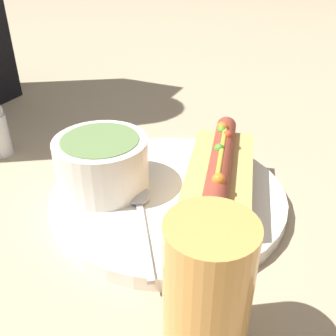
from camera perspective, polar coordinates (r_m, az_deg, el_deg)
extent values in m
plane|color=tan|center=(0.46, 0.00, -5.00)|extent=(4.00, 4.00, 0.00)
cylinder|color=white|center=(0.45, 0.00, -4.16)|extent=(0.27, 0.27, 0.02)
cube|color=tan|center=(0.44, 7.48, -1.55)|extent=(0.18, 0.10, 0.04)
cylinder|color=brown|center=(0.43, 7.70, 1.26)|extent=(0.18, 0.06, 0.02)
sphere|color=#C63F1E|center=(0.46, 8.62, 4.75)|extent=(0.01, 0.01, 0.01)
sphere|color=#518C2D|center=(0.42, 7.43, 2.79)|extent=(0.01, 0.01, 0.01)
sphere|color=orange|center=(0.37, 7.33, -1.70)|extent=(0.01, 0.01, 0.01)
sphere|color=orange|center=(0.47, 7.84, 5.83)|extent=(0.01, 0.01, 0.01)
sphere|color=#518C2D|center=(0.47, 7.82, 5.40)|extent=(0.01, 0.01, 0.01)
cylinder|color=gold|center=(0.42, 7.81, 2.60)|extent=(0.12, 0.03, 0.01)
cylinder|color=silver|center=(0.45, -9.55, 0.67)|extent=(0.11, 0.11, 0.06)
cylinder|color=#66844C|center=(0.44, -9.80, 3.16)|extent=(0.09, 0.09, 0.02)
cube|color=#B7B7BC|center=(0.38, -3.40, -10.37)|extent=(0.09, 0.06, 0.00)
ellipsoid|color=#B7B7BC|center=(0.44, -4.38, -3.92)|extent=(0.04, 0.04, 0.01)
cylinder|color=#D8994C|center=(0.28, 5.70, -17.45)|extent=(0.06, 0.06, 0.12)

